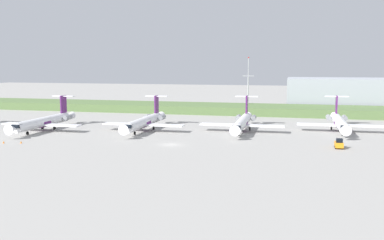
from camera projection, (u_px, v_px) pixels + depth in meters
The scene contains 11 objects.
ground_plane at pixel (199, 126), 126.79m from camera, with size 500.00×500.00×0.00m, color #9E9B96.
grass_berm at pixel (220, 109), 162.22m from camera, with size 320.00×20.00×2.98m, color #597542.
regional_jet_second at pixel (44, 121), 118.76m from camera, with size 22.81×31.00×9.00m.
regional_jet_third at pixel (145, 121), 118.70m from camera, with size 22.81×31.00×9.00m.
regional_jet_fourth at pixel (242, 122), 117.52m from camera, with size 22.81×31.00×9.00m.
regional_jet_fifth at pixel (339, 122), 117.50m from camera, with size 22.81×31.00×9.00m.
antenna_mast at pixel (248, 89), 165.87m from camera, with size 4.40×0.50×21.07m.
distant_hangar at pixel (360, 94), 172.64m from camera, with size 57.73×26.06×12.59m, color #9EA3AD.
baggage_tug at pixel (339, 144), 93.50m from camera, with size 1.72×3.20×2.30m.
safety_cone_mid_marker at pixel (4, 142), 99.56m from camera, with size 0.44×0.44×0.55m, color orange.
safety_cone_rear_marker at pixel (21, 142), 99.54m from camera, with size 0.44×0.44×0.55m, color orange.
Camera 1 is at (27.02, -92.53, 18.41)m, focal length 39.95 mm.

